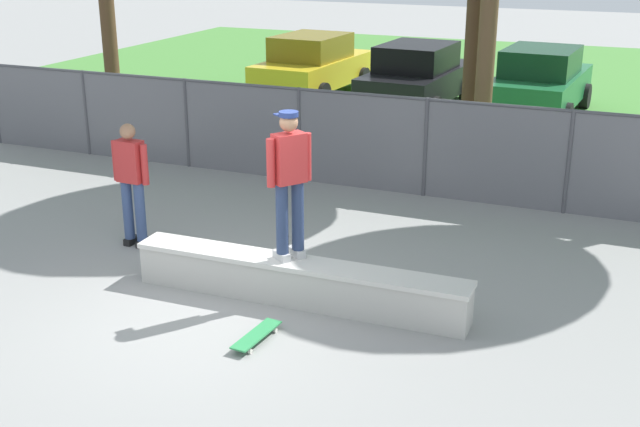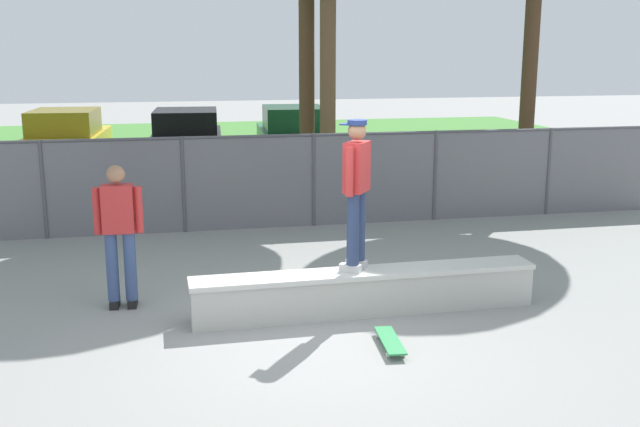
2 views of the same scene
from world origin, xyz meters
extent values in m
plane|color=gray|center=(0.00, 0.00, 0.00)|extent=(80.00, 80.00, 0.00)
cube|color=#478438|center=(0.00, 15.77, 0.01)|extent=(28.44, 20.00, 0.02)
cube|color=#B7B5AD|center=(0.89, 0.79, 0.24)|extent=(4.28, 0.51, 0.49)
cube|color=silver|center=(0.89, 0.79, 0.52)|extent=(4.32, 0.55, 0.06)
cube|color=beige|center=(0.69, 0.76, 0.60)|extent=(0.28, 0.24, 0.10)
cube|color=beige|center=(0.81, 0.94, 0.60)|extent=(0.28, 0.24, 0.10)
cylinder|color=navy|center=(0.71, 0.74, 1.09)|extent=(0.15, 0.15, 0.88)
cylinder|color=navy|center=(0.84, 0.92, 1.09)|extent=(0.15, 0.15, 0.88)
cube|color=red|center=(0.77, 0.83, 1.83)|extent=(0.40, 0.44, 0.60)
cylinder|color=red|center=(0.63, 0.63, 1.81)|extent=(0.10, 0.10, 0.58)
cylinder|color=red|center=(0.92, 1.04, 1.81)|extent=(0.10, 0.10, 0.58)
sphere|color=#9E7051|center=(0.77, 0.83, 2.26)|extent=(0.22, 0.22, 0.22)
cylinder|color=navy|center=(0.77, 0.83, 2.36)|extent=(0.23, 0.23, 0.06)
cube|color=navy|center=(0.67, 0.91, 2.33)|extent=(0.21, 0.23, 0.02)
cube|color=#2D8C4C|center=(0.87, -0.31, 0.08)|extent=(0.27, 0.81, 0.02)
cube|color=#B2B2B7|center=(0.89, -0.04, 0.06)|extent=(0.14, 0.07, 0.02)
cube|color=#B2B2B7|center=(0.85, -0.58, 0.06)|extent=(0.14, 0.07, 0.02)
cylinder|color=silver|center=(0.98, -0.05, 0.03)|extent=(0.03, 0.06, 0.05)
cylinder|color=silver|center=(0.81, -0.04, 0.03)|extent=(0.03, 0.06, 0.05)
cylinder|color=silver|center=(0.93, -0.59, 0.03)|extent=(0.03, 0.06, 0.05)
cylinder|color=silver|center=(0.76, -0.58, 0.03)|extent=(0.03, 0.06, 0.05)
cylinder|color=#4C4C51|center=(-5.87, 5.47, 0.85)|extent=(0.07, 0.07, 1.71)
cylinder|color=#4C4C51|center=(-3.52, 5.47, 0.85)|extent=(0.07, 0.07, 1.71)
cylinder|color=#4C4C51|center=(-1.17, 5.47, 0.85)|extent=(0.07, 0.07, 1.71)
cylinder|color=#4C4C51|center=(1.17, 5.47, 0.85)|extent=(0.07, 0.07, 1.71)
cylinder|color=#4C4C51|center=(3.52, 5.47, 0.85)|extent=(0.07, 0.07, 1.71)
cylinder|color=#4C4C51|center=(0.00, 5.47, 1.68)|extent=(16.44, 0.05, 0.05)
cube|color=slate|center=(0.00, 5.47, 0.85)|extent=(16.44, 0.01, 1.71)
cylinder|color=#513823|center=(-6.26, 6.95, 2.47)|extent=(0.32, 0.32, 4.93)
cylinder|color=#47301E|center=(1.45, 7.51, 2.65)|extent=(0.32, 0.32, 5.30)
cylinder|color=brown|center=(1.79, 7.05, 2.39)|extent=(0.32, 0.32, 4.78)
cube|color=gold|center=(-4.02, 12.83, 0.67)|extent=(2.06, 4.31, 0.70)
cube|color=#776413|center=(-4.03, 12.68, 1.34)|extent=(1.73, 2.20, 0.64)
cylinder|color=black|center=(-4.83, 14.19, 0.32)|extent=(0.26, 0.65, 0.64)
cylinder|color=black|center=(-3.04, 14.07, 0.32)|extent=(0.26, 0.65, 0.64)
cylinder|color=black|center=(-5.00, 11.59, 0.32)|extent=(0.26, 0.65, 0.64)
cylinder|color=black|center=(-3.20, 11.48, 0.32)|extent=(0.26, 0.65, 0.64)
cube|color=black|center=(-0.90, 12.21, 0.67)|extent=(2.06, 4.31, 0.70)
cube|color=black|center=(-0.91, 12.06, 1.34)|extent=(1.73, 2.20, 0.64)
cylinder|color=black|center=(-1.72, 13.56, 0.32)|extent=(0.26, 0.65, 0.64)
cylinder|color=black|center=(0.08, 13.45, 0.32)|extent=(0.26, 0.65, 0.64)
cylinder|color=black|center=(-1.88, 10.97, 0.32)|extent=(0.26, 0.65, 0.64)
cylinder|color=black|center=(-0.09, 10.85, 0.32)|extent=(0.26, 0.65, 0.64)
cube|color=#1E6638|center=(2.04, 12.67, 0.67)|extent=(2.06, 4.31, 0.70)
cube|color=#10381E|center=(2.03, 12.52, 1.34)|extent=(1.73, 2.20, 0.64)
cylinder|color=black|center=(1.23, 14.02, 0.32)|extent=(0.26, 0.65, 0.64)
cylinder|color=black|center=(3.02, 13.91, 0.32)|extent=(0.26, 0.65, 0.64)
cylinder|color=black|center=(1.06, 11.43, 0.32)|extent=(0.26, 0.65, 0.64)
cylinder|color=black|center=(2.86, 11.31, 0.32)|extent=(0.26, 0.65, 0.64)
cube|color=black|center=(-2.16, 1.63, 0.05)|extent=(0.12, 0.27, 0.10)
cube|color=black|center=(-1.94, 1.62, 0.05)|extent=(0.12, 0.27, 0.10)
cylinder|color=#384C7A|center=(-2.17, 1.61, 0.54)|extent=(0.15, 0.15, 0.88)
cylinder|color=#384C7A|center=(-1.95, 1.59, 0.54)|extent=(0.15, 0.15, 0.88)
cube|color=red|center=(-2.06, 1.60, 1.28)|extent=(0.39, 0.24, 0.60)
cylinder|color=red|center=(-2.31, 1.61, 1.26)|extent=(0.10, 0.10, 0.58)
cylinder|color=red|center=(-1.81, 1.59, 1.26)|extent=(0.10, 0.10, 0.58)
sphere|color=#9E7051|center=(-2.06, 1.60, 1.71)|extent=(0.22, 0.22, 0.22)
camera|label=1|loc=(4.65, -7.54, 4.41)|focal=45.58mm
camera|label=2|loc=(-1.43, -7.56, 3.19)|focal=41.35mm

